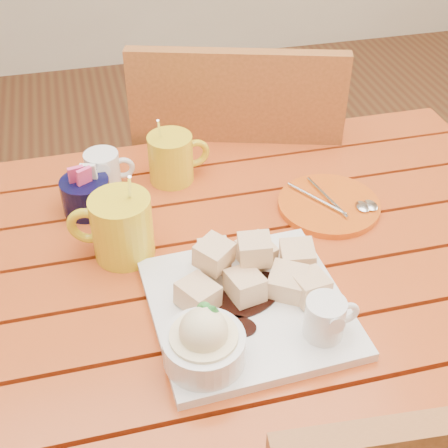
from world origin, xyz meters
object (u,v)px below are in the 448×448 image
object	(u,v)px
coffee_mug_right	(172,157)
orange_saucer	(330,205)
table	(221,305)
chair_far	(237,191)
dessert_plate	(242,307)
coffee_mug_left	(120,226)

from	to	relation	value
coffee_mug_right	orange_saucer	distance (m)	0.31
table	chair_far	xyz separation A→B (m)	(0.16, 0.48, -0.11)
table	orange_saucer	bearing A→B (deg)	21.71
dessert_plate	chair_far	bearing A→B (deg)	75.53
coffee_mug_right	chair_far	xyz separation A→B (m)	(0.19, 0.23, -0.27)
table	coffee_mug_left	distance (m)	0.23
orange_saucer	chair_far	distance (m)	0.46
coffee_mug_left	coffee_mug_right	world-z (taller)	coffee_mug_left
coffee_mug_right	orange_saucer	xyz separation A→B (m)	(0.26, -0.16, -0.04)
coffee_mug_left	coffee_mug_right	bearing A→B (deg)	76.44
table	chair_far	distance (m)	0.52
coffee_mug_left	chair_far	bearing A→B (deg)	71.52
coffee_mug_left	chair_far	xyz separation A→B (m)	(0.31, 0.43, -0.28)
table	chair_far	bearing A→B (deg)	71.69
coffee_mug_left	orange_saucer	xyz separation A→B (m)	(0.38, 0.04, -0.05)
orange_saucer	table	bearing A→B (deg)	-158.29
coffee_mug_left	dessert_plate	bearing A→B (deg)	-34.66
dessert_plate	coffee_mug_right	size ratio (longest dim) A/B	2.09
coffee_mug_right	orange_saucer	size ratio (longest dim) A/B	0.77
dessert_plate	orange_saucer	size ratio (longest dim) A/B	1.60
chair_far	orange_saucer	bearing A→B (deg)	117.18
table	chair_far	world-z (taller)	chair_far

